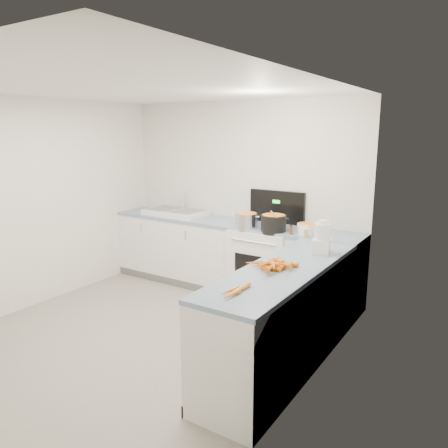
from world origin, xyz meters
The scene contains 19 objects.
floor centered at (0.00, 0.00, 0.00)m, with size 3.50×4.00×0.00m, color gray, non-canonical shape.
ceiling centered at (0.00, 0.00, 2.50)m, with size 3.50×4.00×0.00m, color silver, non-canonical shape.
wall_back centered at (0.00, 2.00, 1.25)m, with size 3.50×2.50×0.00m, color silver, non-canonical shape.
wall_left centered at (-1.75, 0.00, 1.25)m, with size 4.00×2.50×0.00m, color silver, non-canonical shape.
wall_right centered at (1.75, 0.00, 1.25)m, with size 4.00×2.50×0.00m, color silver, non-canonical shape.
counter_back centered at (0.00, 1.70, 0.47)m, with size 3.50×0.62×0.94m.
counter_right centered at (1.45, 0.30, 0.47)m, with size 0.62×2.20×0.94m.
stove centered at (0.55, 1.69, 0.47)m, with size 0.76×0.65×1.36m.
sink centered at (-0.90, 1.70, 0.98)m, with size 0.86×0.52×0.31m.
steel_pot centered at (0.37, 1.51, 1.02)m, with size 0.27×0.27×0.20m, color silver.
black_pot centered at (0.73, 1.52, 1.03)m, with size 0.30×0.30×0.21m, color black.
wooden_spoon centered at (0.73, 1.52, 1.14)m, with size 0.02×0.02×0.40m, color #AD7A47.
mixing_bowl centered at (1.12, 1.62, 1.00)m, with size 0.25×0.25×0.11m, color white.
extract_bottle centered at (0.98, 1.48, 0.99)m, with size 0.04×0.04×0.10m, color #593319.
spice_jar centered at (1.17, 1.44, 0.98)m, with size 0.05×0.05×0.08m, color #E5B266.
food_processor centered at (1.55, 0.91, 1.08)m, with size 0.20×0.22×0.33m.
carrot_pile centered at (1.37, 0.20, 0.97)m, with size 0.43×0.40×0.09m.
peeled_carrots centered at (1.41, -0.47, 0.96)m, with size 0.11×0.36×0.04m.
peelings centered at (-1.08, 1.70, 1.02)m, with size 0.19×0.28×0.01m.
Camera 1 is at (2.98, -3.06, 2.10)m, focal length 35.00 mm.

